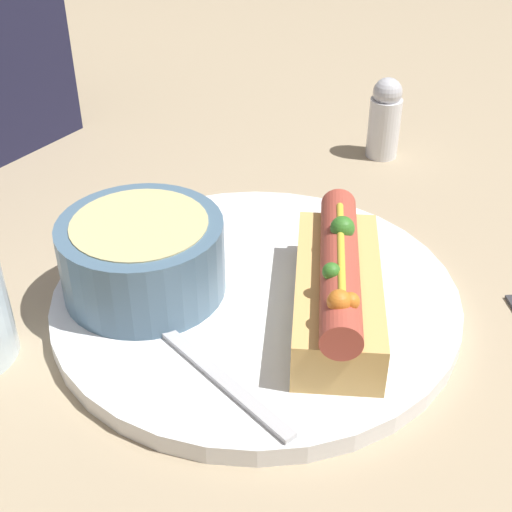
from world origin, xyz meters
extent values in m
plane|color=tan|center=(0.00, 0.00, 0.00)|extent=(4.00, 4.00, 0.00)
cylinder|color=white|center=(0.00, 0.00, 0.01)|extent=(0.30, 0.30, 0.01)
cube|color=#DBAD60|center=(0.01, -0.06, 0.03)|extent=(0.16, 0.13, 0.04)
cylinder|color=#B24738|center=(0.01, -0.06, 0.06)|extent=(0.15, 0.10, 0.03)
sphere|color=#387A28|center=(0.03, -0.05, 0.07)|extent=(0.02, 0.02, 0.02)
sphere|color=orange|center=(-0.04, -0.09, 0.07)|extent=(0.01, 0.01, 0.01)
sphere|color=orange|center=(-0.04, -0.09, 0.07)|extent=(0.01, 0.01, 0.01)
sphere|color=#387A28|center=(-0.02, -0.07, 0.07)|extent=(0.01, 0.01, 0.01)
cylinder|color=gold|center=(0.01, -0.06, 0.07)|extent=(0.10, 0.06, 0.01)
cylinder|color=slate|center=(-0.04, 0.07, 0.04)|extent=(0.12, 0.12, 0.06)
cylinder|color=#D1C184|center=(-0.04, 0.07, 0.06)|extent=(0.10, 0.10, 0.01)
cube|color=#B7B7BC|center=(-0.09, -0.03, 0.02)|extent=(0.05, 0.14, 0.00)
ellipsoid|color=#B7B7BC|center=(-0.06, 0.06, 0.02)|extent=(0.04, 0.05, 0.01)
cylinder|color=silver|center=(0.28, 0.03, 0.03)|extent=(0.03, 0.03, 0.06)
sphere|color=silver|center=(0.28, 0.03, 0.07)|extent=(0.03, 0.03, 0.03)
camera|label=1|loc=(-0.35, -0.23, 0.33)|focal=50.00mm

